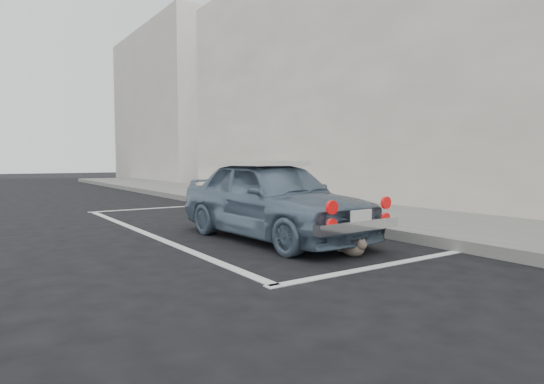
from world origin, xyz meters
The scene contains 9 objects.
ground centered at (0.00, 0.00, 0.00)m, with size 80.00×80.00×0.00m, color black.
sidewalk centered at (3.20, 2.00, 0.07)m, with size 2.80×40.00×0.15m, color slate.
shop_building centered at (6.33, 4.00, 3.49)m, with size 3.50×18.00×7.00m.
building_far centered at (6.35, 20.00, 4.00)m, with size 3.50×10.00×8.00m, color #BDB5AC.
pline_rear centered at (0.50, -0.50, 0.00)m, with size 3.00×0.12×0.01m, color silver.
pline_front centered at (0.50, 6.50, 0.00)m, with size 3.00×0.12×0.01m, color silver.
pline_side centered at (-0.90, 3.00, 0.00)m, with size 0.12×7.00×0.01m, color silver.
retro_coupe centered at (0.45, 1.55, 0.58)m, with size 1.52×3.44×1.15m.
cat centered at (0.56, 0.02, 0.11)m, with size 0.22×0.45×0.24m.
Camera 1 is at (-3.17, -3.79, 1.12)m, focal length 30.00 mm.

